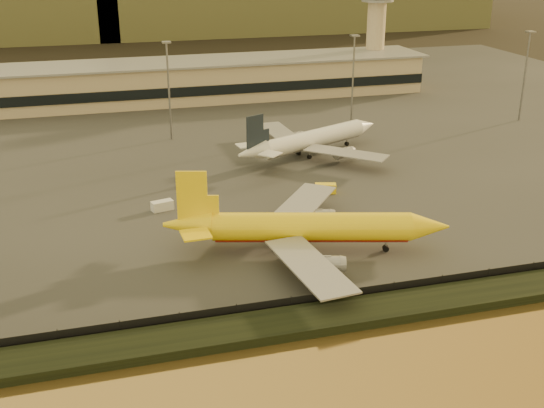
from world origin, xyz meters
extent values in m
plane|color=black|center=(0.00, 0.00, 0.00)|extent=(900.00, 900.00, 0.00)
cube|color=black|center=(0.00, -17.00, 0.70)|extent=(320.00, 7.00, 1.40)
cube|color=#2D2D2D|center=(0.00, 95.00, 0.10)|extent=(320.00, 220.00, 0.20)
cube|color=black|center=(0.00, -13.00, 1.30)|extent=(300.00, 0.05, 2.20)
cube|color=tan|center=(0.00, 125.00, 6.20)|extent=(160.00, 22.00, 12.00)
cube|color=black|center=(0.00, 113.80, 5.20)|extent=(160.00, 0.60, 3.00)
cube|color=gray|center=(0.00, 125.00, 12.50)|extent=(164.00, 24.00, 0.60)
cylinder|color=tan|center=(70.00, 131.00, 15.20)|extent=(6.40, 6.40, 30.00)
cylinder|color=gray|center=(70.00, 131.00, 29.40)|extent=(11.20, 11.20, 0.80)
cylinder|color=slate|center=(-10.00, 80.00, 12.70)|extent=(0.50, 0.50, 25.00)
cube|color=slate|center=(-10.00, 80.00, 25.40)|extent=(2.20, 2.20, 0.40)
cylinder|color=slate|center=(40.00, 78.00, 12.70)|extent=(0.50, 0.50, 25.00)
cube|color=slate|center=(40.00, 78.00, 25.40)|extent=(2.20, 2.20, 0.40)
cylinder|color=slate|center=(90.00, 72.00, 12.70)|extent=(0.50, 0.50, 25.00)
cube|color=slate|center=(90.00, 72.00, 25.40)|extent=(2.20, 2.20, 0.40)
cylinder|color=yellow|center=(3.20, 4.99, 4.77)|extent=(33.33, 13.70, 4.81)
cylinder|color=#B01A0A|center=(3.20, 4.99, 3.93)|extent=(32.15, 12.43, 3.75)
cone|color=yellow|center=(22.32, -0.43, 4.77)|extent=(7.54, 6.39, 4.81)
cone|color=yellow|center=(-16.81, 10.67, 5.13)|extent=(9.32, 6.89, 4.81)
cube|color=yellow|center=(-15.92, 10.41, 10.41)|extent=(5.00, 1.76, 8.41)
cube|color=yellow|center=(-13.72, 14.79, 5.49)|extent=(6.38, 6.37, 0.29)
cube|color=yellow|center=(-16.35, 5.54, 5.49)|extent=(4.79, 4.74, 0.29)
cube|color=gray|center=(5.80, 17.56, 3.93)|extent=(17.87, 20.40, 0.29)
cylinder|color=gray|center=(7.17, 13.93, 2.60)|extent=(6.06, 4.06, 2.64)
cube|color=gray|center=(-1.18, -7.07, 3.93)|extent=(8.67, 21.37, 0.29)
cylinder|color=gray|center=(1.89, -4.70, 2.60)|extent=(6.06, 4.06, 2.64)
cylinder|color=black|center=(15.43, 1.53, 0.73)|extent=(1.25, 1.10, 1.06)
cylinder|color=slate|center=(15.43, 1.53, 1.28)|extent=(0.18, 0.18, 2.16)
cylinder|color=black|center=(-0.73, 3.86, 0.73)|extent=(1.25, 1.10, 1.06)
cylinder|color=slate|center=(-0.73, 3.86, 1.28)|extent=(0.18, 0.18, 2.16)
cylinder|color=black|center=(0.45, 8.02, 0.73)|extent=(1.25, 1.10, 1.06)
cylinder|color=slate|center=(0.45, 8.02, 1.28)|extent=(0.18, 0.18, 2.16)
cylinder|color=silver|center=(21.68, 57.09, 4.26)|extent=(29.78, 16.59, 4.27)
cylinder|color=gray|center=(21.68, 57.09, 3.51)|extent=(28.62, 15.39, 3.33)
cone|color=silver|center=(38.41, 64.68, 4.26)|extent=(7.21, 6.36, 4.27)
cone|color=silver|center=(4.17, 49.15, 4.58)|extent=(8.77, 7.07, 4.27)
cube|color=black|center=(4.94, 49.50, 9.28)|extent=(4.42, 2.25, 7.48)
cube|color=silver|center=(3.96, 53.75, 4.90)|extent=(4.70, 4.51, 0.26)
cube|color=silver|center=(7.49, 45.96, 4.90)|extent=(5.89, 5.88, 0.26)
cube|color=gray|center=(16.05, 67.44, 3.51)|extent=(6.78, 19.46, 0.26)
cylinder|color=gray|center=(19.18, 65.69, 2.34)|extent=(5.64, 4.26, 2.35)
cube|color=gray|center=(25.75, 46.03, 3.51)|extent=(18.05, 17.59, 0.26)
cylinder|color=gray|center=(26.51, 49.54, 2.34)|extent=(5.64, 4.26, 2.35)
cylinder|color=black|center=(32.38, 61.94, 0.67)|extent=(1.16, 1.07, 0.94)
cylinder|color=slate|center=(32.38, 61.94, 1.16)|extent=(0.22, 0.22, 1.92)
cylinder|color=black|center=(19.55, 54.01, 0.67)|extent=(1.16, 1.07, 0.94)
cylinder|color=slate|center=(19.55, 54.01, 1.16)|extent=(0.22, 0.22, 1.92)
cylinder|color=black|center=(17.96, 57.52, 0.67)|extent=(1.16, 1.07, 0.94)
cylinder|color=slate|center=(17.96, 57.52, 1.16)|extent=(0.22, 0.22, 1.92)
cube|color=yellow|center=(15.30, 31.02, 1.17)|extent=(4.68, 3.08, 1.94)
cube|color=silver|center=(-18.77, 30.66, 1.14)|extent=(4.52, 2.84, 1.89)
camera|label=1|loc=(-31.92, -94.19, 50.41)|focal=45.00mm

